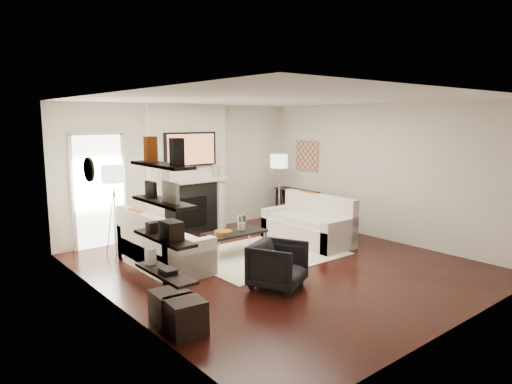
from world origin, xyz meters
TOP-DOWN VIEW (x-y plane):
  - room_envelope at (0.00, 0.00)m, footprint 6.00×6.00m
  - chimney_breast at (0.00, 2.88)m, footprint 1.80×0.25m
  - fireplace_surround at (0.00, 2.74)m, footprint 1.30×0.02m
  - firebox at (0.00, 2.73)m, footprint 0.75×0.02m
  - mantel_pilaster_l at (-0.72, 2.71)m, footprint 0.12×0.08m
  - mantel_pilaster_r at (0.72, 2.71)m, footprint 0.12×0.08m
  - mantel_shelf at (0.00, 2.69)m, footprint 1.70×0.18m
  - tv_body at (0.00, 2.71)m, footprint 1.20×0.06m
  - tv_screen at (0.00, 2.68)m, footprint 1.10×0.00m
  - candlestick_l_tall at (-0.55, 2.70)m, footprint 0.04×0.04m
  - candlestick_l_short at (-0.68, 2.70)m, footprint 0.04×0.04m
  - candlestick_r_tall at (0.55, 2.70)m, footprint 0.04×0.04m
  - candlestick_r_short at (0.68, 2.70)m, footprint 0.04×0.04m
  - hallway_panel at (-1.85, 2.98)m, footprint 0.90×0.02m
  - door_trim_l at (-2.33, 2.96)m, footprint 0.06×0.06m
  - door_trim_r at (-1.37, 2.96)m, footprint 0.06×0.06m
  - door_trim_top at (-1.85, 2.96)m, footprint 1.02×0.06m
  - rug at (0.17, 0.60)m, footprint 2.60×2.00m
  - loveseat_left_base at (-1.50, 1.13)m, footprint 0.85×1.80m
  - loveseat_left_back at (-1.83, 1.13)m, footprint 0.18×1.80m
  - loveseat_left_arm_n at (-1.50, 0.32)m, footprint 0.85×0.18m
  - loveseat_left_arm_s at (-1.50, 1.94)m, footprint 0.85×0.18m
  - loveseat_left_cushion at (-1.45, 1.13)m, footprint 0.63×1.44m
  - pillow_left_orange at (-1.83, 1.43)m, footprint 0.10×0.42m
  - pillow_left_charcoal at (-1.83, 0.83)m, footprint 0.10×0.40m
  - loveseat_right_base at (1.35, 0.67)m, footprint 0.85×1.80m
  - loveseat_right_back at (1.69, 0.67)m, footprint 0.18×1.80m
  - loveseat_right_arm_n at (1.35, -0.14)m, footprint 0.85×0.18m
  - loveseat_right_arm_s at (1.35, 1.48)m, footprint 0.85×0.18m
  - loveseat_right_cushion at (1.30, 0.67)m, footprint 0.63×1.44m
  - pillow_right_orange at (1.69, 0.97)m, footprint 0.10×0.42m
  - pillow_right_charcoal at (1.69, 0.37)m, footprint 0.10×0.40m
  - coffee_table at (-0.20, 0.94)m, footprint 1.10×0.55m
  - coffee_leg_nw at (-0.70, 0.72)m, footprint 0.02×0.02m
  - coffee_leg_ne at (0.30, 0.72)m, footprint 0.02×0.02m
  - coffee_leg_sw at (-0.70, 1.16)m, footprint 0.02×0.02m
  - coffee_leg_se at (0.30, 1.16)m, footprint 0.02×0.02m
  - hurricane_glass at (-0.05, 0.94)m, footprint 0.16×0.16m
  - hurricane_candle at (-0.05, 0.94)m, footprint 0.09×0.09m
  - copper_bowl at (-0.45, 0.94)m, footprint 0.32×0.32m
  - armchair at (-0.69, -0.73)m, footprint 0.91×0.89m
  - lamp_left_post at (-1.85, 2.25)m, footprint 0.02×0.02m
  - lamp_left_shade at (-1.85, 2.25)m, footprint 0.40×0.40m
  - lamp_left_leg_a at (-1.74, 2.25)m, footprint 0.25×0.02m
  - lamp_left_leg_b at (-1.91, 2.35)m, footprint 0.14×0.22m
  - lamp_left_leg_c at (-1.91, 2.16)m, footprint 0.14×0.22m
  - lamp_right_post at (2.05, 2.27)m, footprint 0.02×0.02m
  - lamp_right_shade at (2.05, 2.27)m, footprint 0.40×0.40m
  - lamp_right_leg_a at (2.16, 2.27)m, footprint 0.25×0.02m
  - lamp_right_leg_b at (2.00, 2.37)m, footprint 0.14×0.22m
  - lamp_right_leg_c at (1.99, 2.18)m, footprint 0.14×0.22m
  - console_top at (2.57, 2.22)m, footprint 0.35×1.20m
  - console_leg_n at (2.57, 1.67)m, footprint 0.30×0.04m
  - console_leg_s at (2.57, 2.77)m, footprint 0.30×0.04m
  - wall_art at (2.73, 2.05)m, footprint 0.03×0.70m
  - shelf_bottom at (-2.62, -1.00)m, footprint 0.25×1.00m
  - shelf_lower at (-2.62, -1.00)m, footprint 0.25×1.00m
  - shelf_upper at (-2.62, -1.00)m, footprint 0.25×1.00m
  - shelf_top at (-2.62, -1.00)m, footprint 0.25×1.00m
  - decor_magfile_a at (-2.62, -1.33)m, footprint 0.12×0.10m
  - decor_magfile_b at (-2.62, -0.76)m, footprint 0.12×0.10m
  - decor_frame_a at (-2.62, -1.18)m, footprint 0.04×0.30m
  - decor_frame_b at (-2.62, -0.73)m, footprint 0.04×0.22m
  - decor_wine_rack at (-2.62, -1.17)m, footprint 0.18×0.25m
  - decor_box_small at (-2.62, -0.77)m, footprint 0.15×0.12m
  - decor_books at (-2.62, -1.07)m, footprint 0.14×0.20m
  - decor_box_tall at (-2.62, -0.66)m, footprint 0.10×0.10m
  - clock_rim at (-2.73, 0.90)m, footprint 0.04×0.34m
  - clock_face at (-2.71, 0.90)m, footprint 0.01×0.29m
  - ottoman_near at (-2.47, -0.82)m, footprint 0.43×0.43m
  - ottoman_far at (-2.47, -1.16)m, footprint 0.44×0.44m

SIDE VIEW (x-z plane):
  - rug at x=0.17m, z-range 0.00..0.01m
  - coffee_leg_nw at x=-0.70m, z-range 0.00..0.38m
  - coffee_leg_ne at x=0.30m, z-range 0.00..0.38m
  - coffee_leg_sw at x=-0.70m, z-range 0.00..0.38m
  - coffee_leg_se at x=0.30m, z-range 0.00..0.38m
  - ottoman_near at x=-2.47m, z-range 0.00..0.40m
  - ottoman_far at x=-2.47m, z-range 0.00..0.40m
  - loveseat_left_base at x=-1.50m, z-range 0.00..0.42m
  - loveseat_right_base at x=1.35m, z-range 0.00..0.42m
  - loveseat_left_arm_n at x=-1.50m, z-range 0.00..0.60m
  - loveseat_left_arm_s at x=-1.50m, z-range 0.00..0.60m
  - loveseat_right_arm_n at x=1.35m, z-range 0.00..0.60m
  - loveseat_right_arm_s at x=1.35m, z-range 0.00..0.60m
  - console_leg_n at x=2.57m, z-range 0.00..0.71m
  - console_leg_s at x=2.57m, z-range 0.00..0.71m
  - armchair at x=-0.69m, z-range 0.00..0.72m
  - coffee_table at x=-0.20m, z-range 0.38..0.42m
  - copper_bowl at x=-0.45m, z-range 0.42..0.47m
  - firebox at x=0.00m, z-range 0.12..0.78m
  - loveseat_left_cushion at x=-1.45m, z-range 0.42..0.52m
  - loveseat_right_cushion at x=1.30m, z-range 0.42..0.52m
  - hurricane_candle at x=-0.05m, z-range 0.43..0.56m
  - fireplace_surround at x=0.00m, z-range 0.00..1.04m
  - loveseat_left_back at x=-1.83m, z-range 0.13..0.93m
  - loveseat_right_back at x=1.69m, z-range 0.13..0.93m
  - mantel_pilaster_l at x=-0.72m, z-range 0.00..1.10m
  - mantel_pilaster_r at x=0.72m, z-range 0.00..1.10m
  - hurricane_glass at x=-0.05m, z-range 0.42..0.70m
  - lamp_left_leg_a at x=-1.74m, z-range -0.02..1.22m
  - lamp_left_leg_b at x=-1.91m, z-range -0.02..1.22m
  - lamp_left_leg_c at x=-1.91m, z-range -0.02..1.22m
  - lamp_right_leg_a at x=2.16m, z-range -0.02..1.22m
  - lamp_right_leg_b at x=2.00m, z-range -0.02..1.22m
  - lamp_right_leg_c at x=1.99m, z-range -0.02..1.22m
  - lamp_left_post at x=-1.85m, z-range 0.00..1.20m
  - lamp_right_post at x=2.05m, z-range 0.00..1.20m
  - shelf_bottom at x=-2.62m, z-range 0.68..0.72m
  - pillow_left_charcoal at x=-1.83m, z-range 0.52..0.92m
  - pillow_right_charcoal at x=1.69m, z-range 0.52..0.92m
  - pillow_left_orange at x=-1.83m, z-range 0.52..0.94m
  - pillow_right_orange at x=1.69m, z-range 0.52..0.94m
  - console_top at x=2.57m, z-range 0.71..0.75m
  - decor_books at x=-2.62m, z-range 0.72..0.77m
  - decor_box_tall at x=-2.62m, z-range 0.72..0.90m
  - door_trim_l at x=-2.33m, z-range -0.03..2.13m
  - door_trim_r at x=-1.37m, z-range -0.03..2.13m
  - hallway_panel at x=-1.85m, z-range 0.00..2.10m
  - shelf_lower at x=-2.62m, z-range 1.08..1.12m
  - mantel_shelf at x=0.00m, z-range 1.09..1.16m
  - decor_box_small at x=-2.62m, z-range 1.12..1.24m
  - decor_wine_rack at x=-2.62m, z-range 1.12..1.32m
  - candlestick_l_short at x=-0.68m, z-range 1.15..1.40m
  - candlestick_r_short at x=0.68m, z-range 1.15..1.40m
  - candlestick_l_tall at x=-0.55m, z-range 1.16..1.45m
  - candlestick_r_tall at x=0.55m, z-range 1.16..1.45m
  - room_envelope at x=0.00m, z-range -1.65..4.35m
  - chimney_breast at x=0.00m, z-range 0.00..2.70m
  - lamp_left_shade at x=-1.85m, z-range 1.30..1.60m
  - lamp_right_shade at x=2.05m, z-range 1.30..1.60m
  - shelf_upper at x=-2.62m, z-range 1.48..1.52m
  - wall_art at x=2.73m, z-range 1.20..1.90m
  - decor_frame_b at x=-2.62m, z-range 1.52..1.70m
  - decor_frame_a at x=-2.62m, z-range 1.52..1.74m
  - clock_rim at x=-2.73m, z-range 1.53..1.87m
  - clock_face at x=-2.71m, z-range 1.55..1.84m
  - tv_screen at x=0.00m, z-range 1.47..2.09m
  - tv_body at x=0.00m, z-range 1.43..2.13m
  - shelf_top at x=-2.62m, z-range 1.88..1.92m
  - decor_magfile_a at x=-2.62m, z-range 1.92..2.20m
  - decor_magfile_b at x=-2.62m, z-range 1.92..2.20m
  - door_trim_top at x=-1.85m, z-range 2.10..2.16m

